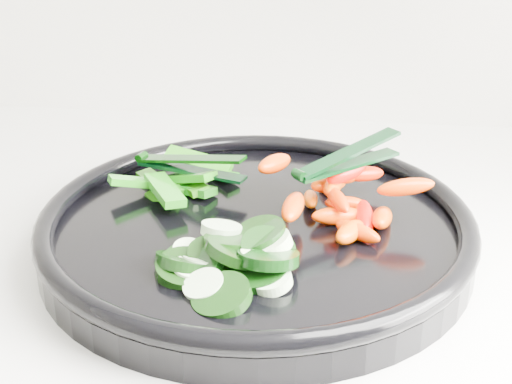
# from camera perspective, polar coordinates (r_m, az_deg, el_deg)

# --- Properties ---
(veggie_tray) EXTENTS (0.49, 0.49, 0.04)m
(veggie_tray) POSITION_cam_1_polar(r_m,az_deg,el_deg) (0.62, 0.00, -2.92)
(veggie_tray) COLOR black
(veggie_tray) RESTS_ON counter
(cucumber_pile) EXTENTS (0.12, 0.14, 0.04)m
(cucumber_pile) POSITION_cam_1_polar(r_m,az_deg,el_deg) (0.55, -2.19, -5.22)
(cucumber_pile) COLOR black
(cucumber_pile) RESTS_ON veggie_tray
(carrot_pile) EXTENTS (0.16, 0.15, 0.05)m
(carrot_pile) POSITION_cam_1_polar(r_m,az_deg,el_deg) (0.63, 6.73, -0.25)
(carrot_pile) COLOR #F50C00
(carrot_pile) RESTS_ON veggie_tray
(pepper_pile) EXTENTS (0.12, 0.12, 0.04)m
(pepper_pile) POSITION_cam_1_polar(r_m,az_deg,el_deg) (0.68, -6.18, 0.85)
(pepper_pile) COLOR #216409
(pepper_pile) RESTS_ON veggie_tray
(tong_carrot) EXTENTS (0.09, 0.09, 0.02)m
(tong_carrot) POSITION_cam_1_polar(r_m,az_deg,el_deg) (0.62, 7.17, 2.58)
(tong_carrot) COLOR black
(tong_carrot) RESTS_ON carrot_pile
(tong_pepper) EXTENTS (0.11, 0.05, 0.02)m
(tong_pepper) POSITION_cam_1_polar(r_m,az_deg,el_deg) (0.67, -5.49, 2.24)
(tong_pepper) COLOR black
(tong_pepper) RESTS_ON pepper_pile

